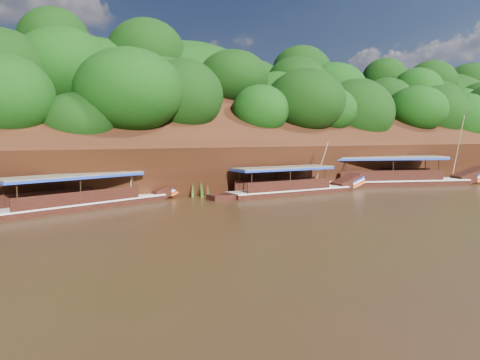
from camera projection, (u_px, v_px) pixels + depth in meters
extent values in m
plane|color=black|center=(335.00, 208.00, 29.93)|extent=(160.00, 160.00, 0.00)
cube|color=black|center=(219.00, 148.00, 43.34)|extent=(120.00, 16.12, 13.64)
cube|color=black|center=(177.00, 177.00, 52.26)|extent=(120.00, 24.00, 12.00)
ellipsoid|color=#16420B|center=(161.00, 149.00, 39.46)|extent=(18.00, 8.00, 6.40)
ellipsoid|color=#16420B|center=(187.00, 92.00, 48.81)|extent=(24.00, 11.00, 8.40)
ellipsoid|color=#16420B|center=(408.00, 146.00, 54.14)|extent=(18.00, 8.00, 6.00)
ellipsoid|color=#16420B|center=(414.00, 105.00, 65.10)|extent=(22.00, 10.00, 8.00)
cube|color=black|center=(395.00, 185.00, 43.83)|extent=(13.92, 7.08, 0.98)
cube|color=silver|center=(395.00, 180.00, 43.78)|extent=(13.95, 7.15, 0.11)
cube|color=black|center=(471.00, 176.00, 45.13)|extent=(3.71, 2.83, 1.90)
cube|color=#18339C|center=(479.00, 172.00, 45.25)|extent=(2.25, 2.35, 0.70)
cube|color=#B42A14|center=(479.00, 176.00, 45.28)|extent=(2.25, 2.35, 0.70)
cube|color=brown|center=(388.00, 157.00, 43.42)|extent=(11.21, 6.37, 0.13)
cube|color=#18339C|center=(388.00, 158.00, 43.44)|extent=(11.21, 6.37, 0.20)
cylinder|color=tan|center=(458.00, 146.00, 43.99)|extent=(1.97, 2.34, 5.64)
cube|color=black|center=(290.00, 194.00, 36.97)|extent=(10.66, 1.97, 0.80)
cube|color=silver|center=(290.00, 189.00, 36.93)|extent=(10.66, 2.03, 0.09)
cube|color=black|center=(347.00, 183.00, 39.93)|extent=(2.53, 1.47, 1.50)
cube|color=#18339C|center=(353.00, 179.00, 40.24)|extent=(1.31, 1.53, 0.55)
cube|color=#B42A14|center=(353.00, 183.00, 40.27)|extent=(1.31, 1.53, 0.55)
cube|color=brown|center=(284.00, 168.00, 36.43)|extent=(8.35, 2.26, 0.11)
cube|color=#18339C|center=(284.00, 169.00, 36.44)|extent=(8.35, 2.26, 0.16)
cylinder|color=tan|center=(321.00, 164.00, 37.63)|extent=(0.44, 1.23, 3.63)
cube|color=black|center=(84.00, 208.00, 29.92)|extent=(11.79, 5.60, 0.80)
cube|color=silver|center=(84.00, 202.00, 29.88)|extent=(11.81, 5.66, 0.09)
cube|color=black|center=(165.00, 189.00, 34.83)|extent=(3.09, 2.27, 1.58)
cube|color=#18339C|center=(172.00, 185.00, 35.35)|extent=(1.86, 1.91, 0.59)
cube|color=#B42A14|center=(172.00, 189.00, 35.38)|extent=(1.86, 1.91, 0.59)
cube|color=brown|center=(73.00, 175.00, 29.16)|extent=(9.46, 5.07, 0.11)
cube|color=#18339C|center=(73.00, 177.00, 29.17)|extent=(9.46, 5.07, 0.16)
cylinder|color=tan|center=(131.00, 166.00, 32.24)|extent=(0.71, 1.37, 4.08)
cone|color=#2C5715|center=(100.00, 191.00, 31.93)|extent=(1.50, 1.50, 1.74)
cone|color=#2C5715|center=(199.00, 188.00, 34.99)|extent=(1.50, 1.50, 1.44)
cone|color=#2C5715|center=(255.00, 183.00, 37.93)|extent=(1.50, 1.50, 1.55)
cone|color=#2C5715|center=(310.00, 177.00, 41.27)|extent=(1.50, 1.50, 2.01)
cone|color=#2C5715|center=(373.00, 176.00, 44.97)|extent=(1.50, 1.50, 1.42)
cone|color=#2C5715|center=(417.00, 171.00, 48.17)|extent=(1.50, 1.50, 1.95)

